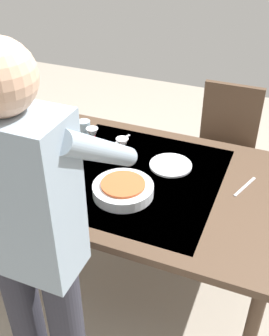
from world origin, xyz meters
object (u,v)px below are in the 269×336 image
(dining_table, at_px, (134,186))
(dinner_plate_far, at_px, (171,165))
(wine_glass_right, at_px, (93,136))
(wine_glass_left, at_px, (122,146))
(dinner_plate_near, at_px, (36,177))
(wine_bottle, at_px, (71,176))
(water_cup_near_left, at_px, (9,153))
(water_cup_near_right, at_px, (61,152))
(serving_bowl_pasta, at_px, (123,189))
(chair_near, at_px, (225,142))
(person_server, at_px, (34,241))
(water_cup_far_left, at_px, (84,129))

(dining_table, xyz_separation_m, dinner_plate_far, (-0.15, -0.16, 0.07))
(wine_glass_right, bearing_deg, wine_glass_left, 168.71)
(wine_glass_right, bearing_deg, dinner_plate_near, 64.96)
(wine_bottle, xyz_separation_m, wine_glass_right, (0.09, -0.39, -0.01))
(wine_glass_right, height_order, water_cup_near_left, wine_glass_right)
(water_cup_near_right, bearing_deg, wine_bottle, 130.09)
(dining_table, bearing_deg, serving_bowl_pasta, 92.58)
(chair_near, xyz_separation_m, wine_bottle, (0.53, 1.16, 0.33))
(water_cup_near_left, bearing_deg, serving_bowl_pasta, 176.49)
(person_server, height_order, water_cup_near_right, person_server)
(water_cup_near_left, distance_m, dinner_plate_far, 0.88)
(person_server, bearing_deg, chair_near, -102.78)
(wine_bottle, height_order, water_cup_near_left, wine_bottle)
(dining_table, height_order, dinner_plate_far, dinner_plate_far)
(wine_bottle, distance_m, dinner_plate_far, 0.57)
(wine_glass_left, xyz_separation_m, serving_bowl_pasta, (-0.12, 0.26, -0.07))
(water_cup_near_right, bearing_deg, water_cup_near_left, 24.97)
(chair_near, height_order, water_cup_near_right, chair_near)
(chair_near, height_order, wine_bottle, wine_bottle)
(person_server, bearing_deg, serving_bowl_pasta, -96.89)
(person_server, distance_m, water_cup_far_left, 1.11)
(wine_glass_left, relative_size, serving_bowl_pasta, 0.50)
(wine_bottle, distance_m, dinner_plate_near, 0.27)
(water_cup_far_left, xyz_separation_m, serving_bowl_pasta, (-0.44, 0.43, -0.02))
(chair_near, xyz_separation_m, water_cup_near_right, (0.75, 0.90, 0.27))
(dining_table, xyz_separation_m, water_cup_far_left, (0.43, -0.26, 0.12))
(water_cup_near_left, distance_m, serving_bowl_pasta, 0.70)
(dinner_plate_near, bearing_deg, person_server, 124.93)
(water_cup_near_right, height_order, water_cup_far_left, water_cup_far_left)
(dinner_plate_near, bearing_deg, wine_glass_left, -139.87)
(chair_near, bearing_deg, dinner_plate_near, 54.84)
(water_cup_near_right, bearing_deg, dinner_plate_far, -164.25)
(dining_table, distance_m, water_cup_near_right, 0.45)
(person_server, relative_size, serving_bowl_pasta, 5.63)
(wine_bottle, xyz_separation_m, water_cup_near_left, (0.47, -0.14, -0.06))
(person_server, distance_m, water_cup_near_right, 0.87)
(dining_table, relative_size, wine_bottle, 5.37)
(wine_bottle, distance_m, wine_glass_right, 0.40)
(wine_glass_left, xyz_separation_m, water_cup_near_left, (0.58, 0.22, -0.05))
(wine_bottle, xyz_separation_m, water_cup_near_right, (0.22, -0.26, -0.06))
(dining_table, xyz_separation_m, wine_glass_left, (0.11, -0.09, 0.17))
(water_cup_far_left, bearing_deg, water_cup_near_right, 89.26)
(water_cup_near_right, bearing_deg, water_cup_far_left, -90.74)
(dining_table, relative_size, wine_glass_left, 10.52)
(person_server, bearing_deg, wine_bottle, -73.62)
(chair_near, bearing_deg, dinner_plate_far, 77.22)
(serving_bowl_pasta, relative_size, dinner_plate_near, 1.30)
(chair_near, xyz_separation_m, wine_glass_right, (0.62, 0.77, 0.33))
(wine_bottle, bearing_deg, water_cup_near_left, -16.34)
(water_cup_near_right, bearing_deg, wine_glass_left, -163.29)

